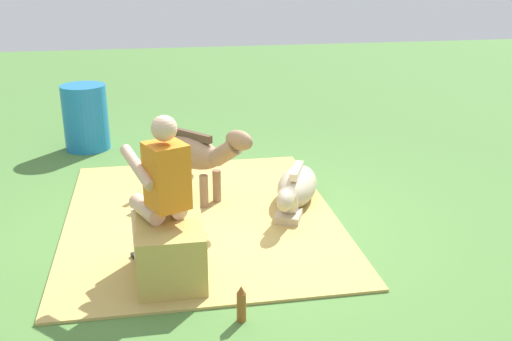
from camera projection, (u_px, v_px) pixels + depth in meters
ground_plane at (234, 228)px, 5.81m from camera, size 24.00×24.00×0.00m
hay_patch at (201, 217)px, 6.03m from camera, size 3.33×2.68×0.02m
hay_bale at (171, 254)px, 4.77m from camera, size 0.65×0.53×0.51m
person_seated at (161, 187)px, 4.73m from camera, size 0.72×0.58×1.39m
pony_standing at (196, 154)px, 6.24m from camera, size 1.10×1.02×0.90m
pony_lying at (296, 188)px, 6.28m from camera, size 1.33×0.77×0.42m
soda_bottle at (241, 304)px, 4.30m from camera, size 0.07×0.07×0.29m
water_barrel at (86, 117)px, 8.03m from camera, size 0.59×0.59×0.88m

